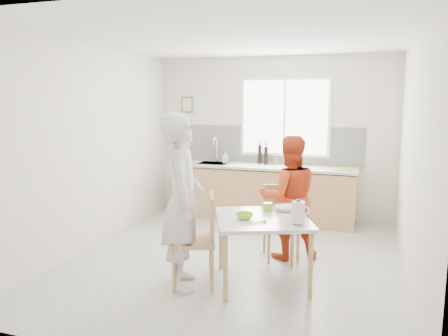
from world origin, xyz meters
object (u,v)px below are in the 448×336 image
object	(u,v)px
person_white	(182,201)
milk_jug	(298,212)
chair_left	(200,236)
chair_far	(280,218)
dining_table	(262,224)
bowl_green	(244,216)
wine_bottle_a	(260,154)
wine_bottle_b	(266,156)
person_red	(289,198)
bowl_white	(285,208)

from	to	relation	value
person_white	milk_jug	bearing A→B (deg)	-103.42
chair_left	chair_far	distance (m)	1.31
milk_jug	person_white	bearing A→B (deg)	166.58
dining_table	bowl_green	bearing A→B (deg)	-144.33
person_white	wine_bottle_a	xyz separation A→B (m)	(0.12, 2.98, 0.15)
dining_table	wine_bottle_a	world-z (taller)	wine_bottle_a
wine_bottle_a	wine_bottle_b	size ratio (longest dim) A/B	1.07
person_white	person_red	size ratio (longest dim) A/B	1.20
bowl_green	chair_left	bearing A→B (deg)	-164.39
milk_jug	chair_far	bearing A→B (deg)	88.61
dining_table	chair_far	world-z (taller)	chair_far
person_white	wine_bottle_a	world-z (taller)	person_white
bowl_white	milk_jug	world-z (taller)	milk_jug
person_white	person_red	world-z (taller)	person_white
chair_far	milk_jug	size ratio (longest dim) A/B	3.84
chair_far	bowl_white	bearing A→B (deg)	-95.02
chair_left	bowl_green	bearing A→B (deg)	83.98
bowl_green	bowl_white	size ratio (longest dim) A/B	0.80
person_red	milk_jug	world-z (taller)	person_red
dining_table	person_red	distance (m)	0.90
bowl_green	wine_bottle_a	bearing A→B (deg)	100.38
chair_left	wine_bottle_b	bearing A→B (deg)	156.91
chair_far	milk_jug	xyz separation A→B (m)	(0.38, -1.03, 0.37)
chair_far	wine_bottle_b	bearing A→B (deg)	87.14
milk_jug	wine_bottle_a	world-z (taller)	wine_bottle_a
person_red	wine_bottle_a	size ratio (longest dim) A/B	4.87
bowl_white	wine_bottle_b	distance (m)	2.38
person_white	chair_left	bearing A→B (deg)	-90.00
bowl_green	wine_bottle_b	distance (m)	2.75
chair_left	bowl_white	distance (m)	1.03
person_red	bowl_green	world-z (taller)	person_red
chair_left	dining_table	bearing A→B (deg)	90.00
chair_far	person_red	size ratio (longest dim) A/B	0.59
chair_left	person_white	size ratio (longest dim) A/B	0.53
chair_left	person_white	world-z (taller)	person_white
bowl_green	wine_bottle_b	world-z (taller)	wine_bottle_b
chair_left	wine_bottle_a	xyz separation A→B (m)	(-0.05, 2.91, 0.53)
chair_far	wine_bottle_a	size ratio (longest dim) A/B	2.86
bowl_white	milk_jug	size ratio (longest dim) A/B	0.99
chair_left	milk_jug	xyz separation A→B (m)	(1.03, 0.11, 0.32)
chair_left	milk_jug	bearing A→B (deg)	74.25
dining_table	person_white	bearing A→B (deg)	-158.37
wine_bottle_a	bowl_white	bearing A→B (deg)	-69.59
chair_far	person_white	xyz separation A→B (m)	(-0.82, -1.21, 0.43)
person_red	wine_bottle_b	distance (m)	1.86
bowl_white	wine_bottle_a	xyz separation A→B (m)	(-0.86, 2.32, 0.30)
bowl_green	wine_bottle_b	bearing A→B (deg)	98.12
chair_left	milk_jug	size ratio (longest dim) A/B	4.20
chair_far	bowl_green	distance (m)	1.06
dining_table	milk_jug	world-z (taller)	milk_jug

